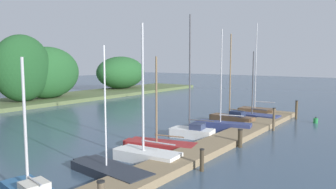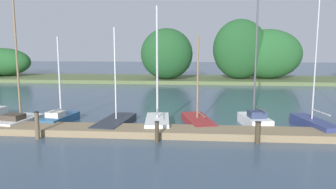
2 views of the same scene
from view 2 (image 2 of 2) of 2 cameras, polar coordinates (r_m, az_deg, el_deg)
dock_pier at (r=17.10m, az=6.62°, el=-6.39°), size 28.93×1.80×0.35m
far_shore at (r=41.57m, az=-0.13°, el=6.01°), size 67.44×8.82×7.45m
sailboat_1 at (r=20.74m, az=-23.83°, el=-3.75°), size 1.79×3.25×7.53m
sailboat_2 at (r=20.62m, az=-17.79°, el=-3.69°), size 1.56×3.12×4.97m
sailboat_3 at (r=19.25m, az=-8.85°, el=-4.59°), size 1.79×4.38×5.47m
sailboat_4 at (r=18.75m, az=-1.81°, el=-4.40°), size 1.57×3.55×6.57m
sailboat_5 at (r=19.52m, az=5.03°, el=-4.27°), size 2.14×4.28×5.04m
sailboat_6 at (r=19.57m, az=14.36°, el=-3.87°), size 1.64×2.95×7.60m
sailboat_7 at (r=19.71m, az=23.23°, el=-4.52°), size 1.68×3.96×6.90m
mooring_piling_1 at (r=17.48m, az=-21.24°, el=-4.88°), size 0.24×0.24×1.36m
mooring_piling_2 at (r=15.81m, az=-1.89°, el=-6.32°), size 0.21×0.21×1.01m
mooring_piling_3 at (r=16.19m, az=14.92°, el=-6.22°), size 0.28×0.28×1.03m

